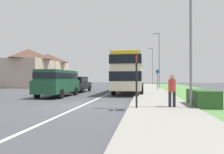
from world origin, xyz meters
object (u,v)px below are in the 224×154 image
double_decker_bus (130,72)px  bus_stop_sign (137,77)px  street_lamp_far (152,64)px  cycle_route_sign (158,79)px  street_lamp_near (188,22)px  parked_car_black (78,84)px  pedestrian_at_stop (172,89)px  parked_van_dark_green (58,81)px  street_lamp_mid (158,57)px

double_decker_bus → bus_stop_sign: bearing=-84.4°
bus_stop_sign → street_lamp_far: bearing=86.5°
cycle_route_sign → street_lamp_near: (0.46, -14.26, 2.78)m
cycle_route_sign → street_lamp_near: size_ratio=0.34×
double_decker_bus → parked_car_black: (-5.60, 0.22, -1.23)m
pedestrian_at_stop → bus_stop_sign: 1.87m
street_lamp_far → double_decker_bus: bearing=-97.4°
street_lamp_near → street_lamp_far: 36.05m
parked_van_dark_green → cycle_route_sign: size_ratio=1.99×
street_lamp_near → street_lamp_mid: (-0.09, 17.88, 0.20)m
parked_car_black → bus_stop_sign: (6.69, -11.32, 0.63)m
bus_stop_sign → street_lamp_near: bearing=14.5°
parked_car_black → pedestrian_at_stop: (8.37, -10.71, 0.06)m
double_decker_bus → street_lamp_near: (3.53, -10.47, 2.06)m
street_lamp_mid → pedestrian_at_stop: bearing=-92.2°
double_decker_bus → cycle_route_sign: size_ratio=4.14×
parked_van_dark_green → street_lamp_near: bearing=-30.4°
cycle_route_sign → street_lamp_near: 14.53m
bus_stop_sign → street_lamp_mid: (2.35, 18.51, 2.86)m
cycle_route_sign → bus_stop_sign: bearing=-97.6°
parked_car_black → cycle_route_sign: bearing=22.4°
parked_van_dark_green → street_lamp_mid: 15.75m
street_lamp_mid → street_lamp_near: bearing=-89.7°
street_lamp_mid → street_lamp_far: street_lamp_far is taller
street_lamp_mid → street_lamp_far: (-0.10, 18.17, 0.34)m
double_decker_bus → street_lamp_near: 11.24m
street_lamp_near → bus_stop_sign: bearing=-165.5°
street_lamp_near → street_lamp_far: street_lamp_far is taller
street_lamp_far → parked_car_black: bearing=-109.4°
pedestrian_at_stop → cycle_route_sign: bearing=88.8°
cycle_route_sign → street_lamp_mid: 4.70m
street_lamp_near → street_lamp_far: (-0.19, 36.05, 0.54)m
street_lamp_mid → parked_van_dark_green: bearing=-125.2°
parked_van_dark_green → pedestrian_at_stop: parked_van_dark_green is taller
double_decker_bus → street_lamp_mid: 8.48m
double_decker_bus → parked_van_dark_green: 7.59m
parked_car_black → parked_van_dark_green: bearing=-88.5°
cycle_route_sign → pedestrian_at_stop: bearing=-91.2°
bus_stop_sign → street_lamp_near: 3.67m
parked_car_black → street_lamp_near: 14.44m
pedestrian_at_stop → street_lamp_near: (0.77, 0.02, 3.23)m
parked_car_black → cycle_route_sign: size_ratio=1.74×
parked_van_dark_green → street_lamp_mid: (8.90, 12.61, 3.13)m
parked_van_dark_green → bus_stop_sign: 8.82m
parked_car_black → bus_stop_sign: bearing=-59.4°
parked_car_black → cycle_route_sign: (8.67, 3.57, 0.52)m
double_decker_bus → cycle_route_sign: 4.93m
street_lamp_far → street_lamp_mid: bearing=-89.7°
street_lamp_mid → street_lamp_far: bearing=90.3°
double_decker_bus → cycle_route_sign: double_decker_bus is taller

